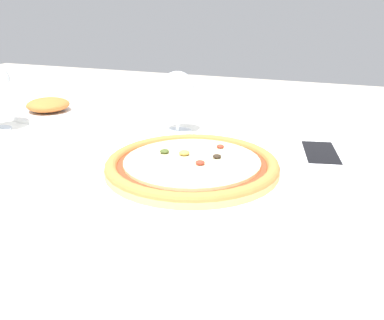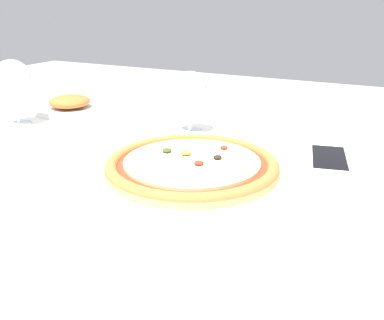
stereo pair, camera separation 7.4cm
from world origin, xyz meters
TOP-DOWN VIEW (x-y plane):
  - dining_table at (0.00, 0.00)m, footprint 1.20×1.06m
  - pizza_plate at (0.17, -0.01)m, footprint 0.33×0.33m
  - wine_glass_far_left at (0.05, 0.22)m, footprint 0.08×0.08m
  - cell_phone at (0.37, 0.17)m, footprint 0.10×0.16m
  - side_plate at (-0.34, 0.25)m, footprint 0.19×0.19m

SIDE VIEW (x-z plane):
  - dining_table at x=0.00m, z-range 0.28..0.99m
  - cell_phone at x=0.37m, z-range 0.72..0.73m
  - pizza_plate at x=0.17m, z-range 0.72..0.75m
  - side_plate at x=-0.34m, z-range 0.71..0.76m
  - wine_glass_far_left at x=0.05m, z-range 0.75..0.89m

